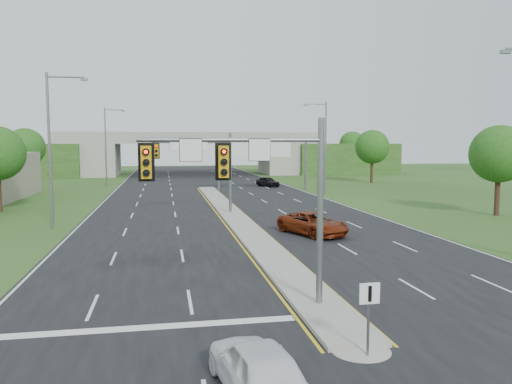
{
  "coord_description": "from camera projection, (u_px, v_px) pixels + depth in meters",
  "views": [
    {
      "loc": [
        -5.61,
        -17.33,
        6.09
      ],
      "look_at": [
        0.14,
        13.62,
        3.0
      ],
      "focal_mm": 35.0,
      "sensor_mm": 36.0,
      "label": 1
    }
  ],
  "objects": [
    {
      "name": "tree_back_d",
      "position": [
        352.0,
        144.0,
        116.88
      ],
      "size": [
        6.0,
        6.0,
        8.85
      ],
      "color": "#382316",
      "rests_on": "ground"
    },
    {
      "name": "signal_mast_far",
      "position": [
        204.0,
        159.0,
        42.09
      ],
      "size": [
        6.62,
        0.6,
        7.0
      ],
      "color": "slate",
      "rests_on": "ground"
    },
    {
      "name": "ground",
      "position": [
        319.0,
        307.0,
        18.57
      ],
      "size": [
        240.0,
        240.0,
        0.0
      ],
      "primitive_type": "plane",
      "color": "#2A4719",
      "rests_on": "ground"
    },
    {
      "name": "road",
      "position": [
        218.0,
        201.0,
        52.82
      ],
      "size": [
        24.0,
        160.0,
        0.02
      ],
      "primitive_type": "cube",
      "color": "black",
      "rests_on": "ground"
    },
    {
      "name": "tree_r_near",
      "position": [
        499.0,
        154.0,
        41.63
      ],
      "size": [
        4.8,
        4.8,
        7.6
      ],
      "color": "#382316",
      "rests_on": "ground"
    },
    {
      "name": "car_white",
      "position": [
        258.0,
        367.0,
        12.0
      ],
      "size": [
        2.26,
        4.33,
        1.41
      ],
      "primitive_type": "imported",
      "rotation": [
        0.0,
        0.0,
        3.29
      ],
      "color": "white",
      "rests_on": "road"
    },
    {
      "name": "tree_back_c",
      "position": [
        294.0,
        146.0,
        114.37
      ],
      "size": [
        5.6,
        5.6,
        8.32
      ],
      "color": "#382316",
      "rests_on": "ground"
    },
    {
      "name": "keep_right_sign",
      "position": [
        369.0,
        307.0,
        13.99
      ],
      "size": [
        0.6,
        0.13,
        2.2
      ],
      "color": "slate",
      "rests_on": "ground"
    },
    {
      "name": "lightpole_l_far",
      "position": [
        107.0,
        143.0,
        69.38
      ],
      "size": [
        2.85,
        0.25,
        11.0
      ],
      "color": "slate",
      "rests_on": "ground"
    },
    {
      "name": "car_far_c",
      "position": [
        268.0,
        182.0,
        69.93
      ],
      "size": [
        3.14,
        4.41,
        1.4
      ],
      "primitive_type": "imported",
      "rotation": [
        0.0,
        0.0,
        0.41
      ],
      "color": "black",
      "rests_on": "road"
    },
    {
      "name": "tree_r_mid",
      "position": [
        372.0,
        147.0,
        76.57
      ],
      "size": [
        5.2,
        5.2,
        8.12
      ],
      "color": "#382316",
      "rests_on": "ground"
    },
    {
      "name": "signal_mast_near",
      "position": [
        260.0,
        182.0,
        17.63
      ],
      "size": [
        6.62,
        0.6,
        7.0
      ],
      "color": "slate",
      "rests_on": "ground"
    },
    {
      "name": "overpass",
      "position": [
        193.0,
        156.0,
        96.5
      ],
      "size": [
        80.0,
        14.0,
        8.1
      ],
      "color": "gray",
      "rests_on": "ground"
    },
    {
      "name": "lane_markings",
      "position": [
        219.0,
        208.0,
        46.75
      ],
      "size": [
        23.72,
        160.0,
        0.01
      ],
      "color": "gold",
      "rests_on": "road"
    },
    {
      "name": "median_nose",
      "position": [
        361.0,
        348.0,
        14.65
      ],
      "size": [
        2.0,
        2.0,
        0.16
      ],
      "primitive_type": "cone",
      "color": "gray",
      "rests_on": "road"
    },
    {
      "name": "car_far_a",
      "position": [
        313.0,
        223.0,
        33.16
      ],
      "size": [
        4.37,
        5.91,
        1.49
      ],
      "primitive_type": "imported",
      "rotation": [
        0.0,
        0.0,
        0.4
      ],
      "color": "#671F0A",
      "rests_on": "road"
    },
    {
      "name": "median",
      "position": [
        234.0,
        216.0,
        41.07
      ],
      "size": [
        2.0,
        54.0,
        0.16
      ],
      "primitive_type": "cube",
      "color": "gray",
      "rests_on": "road"
    },
    {
      "name": "sign_gantry",
      "position": [
        262.0,
        150.0,
        63.23
      ],
      "size": [
        11.58,
        0.44,
        6.67
      ],
      "color": "slate",
      "rests_on": "ground"
    },
    {
      "name": "lightpole_l_mid",
      "position": [
        52.0,
        143.0,
        35.13
      ],
      "size": [
        2.85,
        0.25,
        11.0
      ],
      "color": "slate",
      "rests_on": "ground"
    },
    {
      "name": "lightpole_r_far",
      "position": [
        324.0,
        143.0,
        59.53
      ],
      "size": [
        2.85,
        0.25,
        11.0
      ],
      "color": "slate",
      "rests_on": "ground"
    },
    {
      "name": "tree_l_mid",
      "position": [
        25.0,
        147.0,
        67.49
      ],
      "size": [
        5.2,
        5.2,
        8.12
      ],
      "color": "#382316",
      "rests_on": "ground"
    },
    {
      "name": "tree_back_a",
      "position": [
        4.0,
        144.0,
        103.08
      ],
      "size": [
        6.0,
        6.0,
        8.85
      ],
      "color": "#382316",
      "rests_on": "ground"
    },
    {
      "name": "tree_back_b",
      "position": [
        75.0,
        146.0,
        105.66
      ],
      "size": [
        5.6,
        5.6,
        8.32
      ],
      "color": "#382316",
      "rests_on": "ground"
    }
  ]
}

